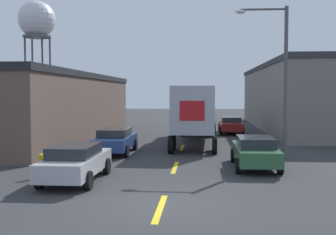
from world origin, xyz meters
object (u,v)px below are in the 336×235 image
(parked_car_left_far, at_px, (115,140))
(parked_car_right_near, at_px, (255,151))
(parked_car_left_near, at_px, (76,161))
(fire_hydrant, at_px, (41,166))
(semi_truck, at_px, (196,109))
(parked_car_right_far, at_px, (231,124))
(street_lamp, at_px, (279,70))
(water_tower, at_px, (37,21))

(parked_car_left_far, height_order, parked_car_right_near, same)
(parked_car_left_near, xyz_separation_m, parked_car_left_far, (0.00, 7.59, 0.00))
(parked_car_left_near, height_order, fire_hydrant, parked_car_left_near)
(semi_truck, height_order, parked_car_right_far, semi_truck)
(parked_car_left_far, height_order, fire_hydrant, parked_car_left_far)
(fire_hydrant, bearing_deg, parked_car_left_near, -17.87)
(parked_car_left_near, relative_size, street_lamp, 0.60)
(parked_car_right_near, distance_m, water_tower, 51.51)
(semi_truck, xyz_separation_m, fire_hydrant, (-6.15, -12.80, -1.82))
(parked_car_left_near, distance_m, parked_car_right_far, 21.45)
(semi_truck, relative_size, street_lamp, 1.61)
(parked_car_right_far, relative_size, parked_car_left_far, 1.00)
(parked_car_right_near, bearing_deg, water_tower, 122.85)
(parked_car_right_far, height_order, parked_car_right_near, same)
(parked_car_left_far, distance_m, street_lamp, 9.83)
(parked_car_left_near, height_order, parked_car_right_near, same)
(water_tower, bearing_deg, semi_truck, -53.00)
(parked_car_right_near, bearing_deg, parked_car_left_far, 151.40)
(semi_truck, xyz_separation_m, parked_car_left_far, (-4.54, -5.73, -1.54))
(water_tower, bearing_deg, parked_car_left_near, -66.63)
(parked_car_right_far, xyz_separation_m, parked_car_right_near, (0.00, -16.58, 0.00))
(parked_car_left_far, bearing_deg, parked_car_right_near, -28.60)
(parked_car_left_near, bearing_deg, parked_car_left_far, 90.00)
(semi_truck, height_order, fire_hydrant, semi_truck)
(parked_car_left_far, relative_size, street_lamp, 0.60)
(semi_truck, distance_m, parked_car_left_near, 14.16)
(parked_car_left_near, xyz_separation_m, fire_hydrant, (-1.61, 0.52, -0.28))
(parked_car_right_far, height_order, fire_hydrant, parked_car_right_far)
(parked_car_right_far, relative_size, fire_hydrant, 4.81)
(parked_car_left_near, bearing_deg, parked_car_right_far, 69.87)
(parked_car_right_far, bearing_deg, semi_truck, -112.65)
(fire_hydrant, bearing_deg, semi_truck, 64.35)
(parked_car_right_near, bearing_deg, parked_car_left_near, -154.24)
(semi_truck, xyz_separation_m, street_lamp, (4.44, -6.68, 2.35))
(semi_truck, xyz_separation_m, parked_car_right_near, (2.85, -9.76, -1.54))
(street_lamp, height_order, fire_hydrant, street_lamp)
(parked_car_left_near, bearing_deg, parked_car_right_near, 25.76)
(semi_truck, bearing_deg, water_tower, 128.36)
(street_lamp, xyz_separation_m, fire_hydrant, (-10.59, -6.13, -4.17))
(parked_car_right_far, height_order, parked_car_left_far, same)
(parked_car_right_far, xyz_separation_m, fire_hydrant, (-8.99, -19.62, -0.28))
(parked_car_left_far, bearing_deg, fire_hydrant, -102.84)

